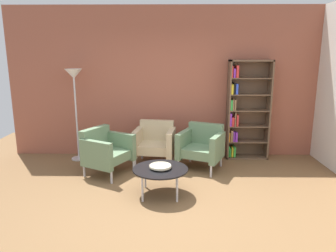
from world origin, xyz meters
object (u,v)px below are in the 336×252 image
object	(u,v)px
floor_lamp_torchiere	(74,85)
decorative_bowl	(160,166)
coffee_table_low	(160,170)
armchair_near_window	(202,146)
armchair_by_bookshelf	(155,142)
armchair_corner_red	(106,150)
bookshelf_tall	(245,110)

from	to	relation	value
floor_lamp_torchiere	decorative_bowl	bearing A→B (deg)	-43.55
coffee_table_low	armchair_near_window	world-z (taller)	armchair_near_window
armchair_near_window	armchair_by_bookshelf	world-z (taller)	same
coffee_table_low	decorative_bowl	bearing A→B (deg)	180.00
coffee_table_low	armchair_near_window	distance (m)	1.32
armchair_by_bookshelf	armchair_near_window	bearing A→B (deg)	-8.37
decorative_bowl	floor_lamp_torchiere	size ratio (longest dim) A/B	0.18
coffee_table_low	armchair_corner_red	distance (m)	1.26
bookshelf_tall	decorative_bowl	world-z (taller)	bookshelf_tall
bookshelf_tall	armchair_corner_red	distance (m)	2.74
armchair_corner_red	bookshelf_tall	bearing A→B (deg)	-41.24
armchair_corner_red	armchair_near_window	size ratio (longest dim) A/B	1.02
armchair_by_bookshelf	floor_lamp_torchiere	world-z (taller)	floor_lamp_torchiere
decorative_bowl	floor_lamp_torchiere	world-z (taller)	floor_lamp_torchiere
armchair_near_window	coffee_table_low	bearing A→B (deg)	-96.86
armchair_near_window	armchair_by_bookshelf	bearing A→B (deg)	-170.50
coffee_table_low	floor_lamp_torchiere	bearing A→B (deg)	136.45
armchair_near_window	armchair_by_bookshelf	size ratio (longest dim) A/B	1.16
armchair_near_window	floor_lamp_torchiere	xyz separation A→B (m)	(-2.35, 0.45, 1.03)
decorative_bowl	armchair_corner_red	world-z (taller)	armchair_corner_red
bookshelf_tall	floor_lamp_torchiere	world-z (taller)	bookshelf_tall
bookshelf_tall	decorative_bowl	size ratio (longest dim) A/B	5.94
armchair_by_bookshelf	bookshelf_tall	bearing A→B (deg)	19.83
coffee_table_low	armchair_by_bookshelf	size ratio (longest dim) A/B	1.01
decorative_bowl	armchair_near_window	bearing A→B (deg)	58.32
decorative_bowl	armchair_corner_red	size ratio (longest dim) A/B	0.34
armchair_corner_red	floor_lamp_torchiere	world-z (taller)	floor_lamp_torchiere
armchair_corner_red	armchair_by_bookshelf	size ratio (longest dim) A/B	1.18
coffee_table_low	armchair_corner_red	size ratio (longest dim) A/B	0.86
bookshelf_tall	coffee_table_low	distance (m)	2.41
floor_lamp_torchiere	armchair_by_bookshelf	bearing A→B (deg)	-8.27
bookshelf_tall	floor_lamp_torchiere	size ratio (longest dim) A/B	1.09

